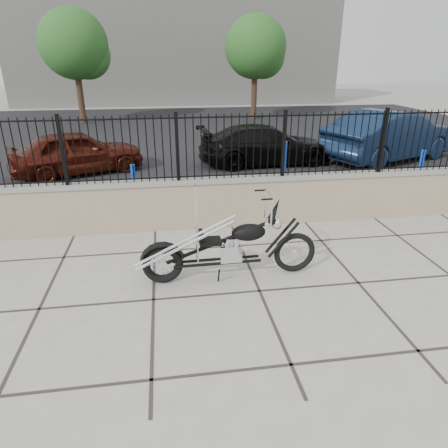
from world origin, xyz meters
TOP-DOWN VIEW (x-y plane):
  - ground_plane at (0.00, 0.00)m, footprint 90.00×90.00m
  - parking_lot at (0.00, 12.50)m, footprint 30.00×30.00m
  - retaining_wall at (0.00, 2.50)m, footprint 14.00×0.36m
  - iron_fence at (0.00, 2.50)m, footprint 14.00×0.08m
  - background_building at (0.00, 26.50)m, footprint 22.00×6.00m
  - chopper_motorcycle at (-0.40, 0.46)m, footprint 2.51×0.48m
  - car_red at (-3.68, 6.89)m, footprint 3.89×2.73m
  - car_black at (1.85, 7.20)m, footprint 4.20×1.91m
  - car_blue at (5.91, 7.09)m, footprint 5.03×3.38m
  - bollard_a at (-1.96, 4.16)m, footprint 0.13×0.13m
  - bollard_b at (1.80, 5.02)m, footprint 0.16×0.16m
  - bollard_c at (5.16, 4.26)m, footprint 0.15×0.15m
  - tree_left at (-5.20, 16.68)m, footprint 3.22×3.22m
  - tree_right at (3.64, 16.99)m, footprint 3.14×3.14m

SIDE VIEW (x-z plane):
  - ground_plane at x=0.00m, z-range 0.00..0.00m
  - parking_lot at x=0.00m, z-range 0.00..0.00m
  - bollard_a at x=-1.96m, z-range 0.00..0.88m
  - bollard_c at x=5.16m, z-range 0.00..0.95m
  - retaining_wall at x=0.00m, z-range 0.00..0.96m
  - bollard_b at x=1.80m, z-range 0.00..1.11m
  - car_black at x=1.85m, z-range 0.00..1.19m
  - car_red at x=-3.68m, z-range 0.00..1.23m
  - chopper_motorcycle at x=-0.40m, z-range 0.00..1.50m
  - car_blue at x=5.91m, z-range 0.00..1.57m
  - iron_fence at x=0.00m, z-range 0.96..2.16m
  - tree_right at x=3.64m, z-range 1.06..6.36m
  - tree_left at x=-5.20m, z-range 1.09..6.52m
  - background_building at x=0.00m, z-range 0.00..8.00m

